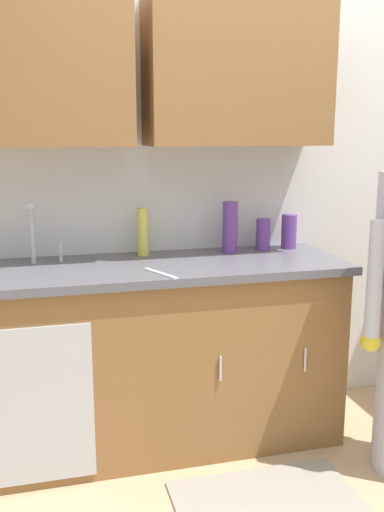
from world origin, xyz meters
name	(u,v)px	position (x,y,z in m)	size (l,w,h in m)	color
ground_plane	(305,505)	(0.00, 0.00, 0.00)	(9.00, 9.00, 0.00)	tan
kitchen_wall_with_uppers	(211,150)	(-0.14, 0.99, 1.48)	(4.80, 0.44, 2.70)	silver
counter_cabinet	(147,359)	(-0.55, 0.70, 0.45)	(1.90, 0.62, 0.90)	brown
countertop	(146,268)	(-0.55, 0.70, 0.92)	(1.96, 0.66, 0.04)	#595960
sink	(42,272)	(-1.04, 0.71, 0.93)	(0.50, 0.36, 0.35)	#B7BABF
floor_mat	(268,503)	(-0.15, 0.05, 0.01)	(0.80, 0.50, 0.01)	gray
bottle_dish_liquid	(230,227)	(-0.07, 0.86, 1.08)	(0.08, 0.08, 0.27)	#66388C
bottle_soap	(289,231)	(0.28, 0.89, 1.03)	(0.08, 0.08, 0.18)	#66388C
bottle_water_short	(263,234)	(0.12, 0.88, 1.03)	(0.08, 0.08, 0.17)	#66388C
bottle_water_tall	(143,232)	(-0.53, 0.90, 1.06)	(0.06, 0.06, 0.25)	#D8D14C
knife_on_counter	(160,273)	(-0.52, 0.48, 0.94)	(0.24, 0.02, 0.01)	silver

